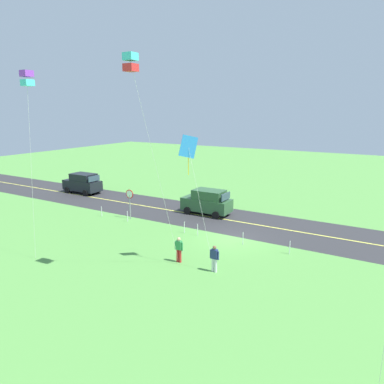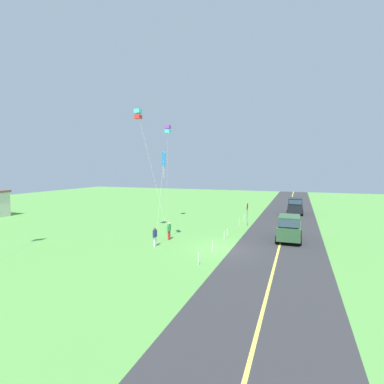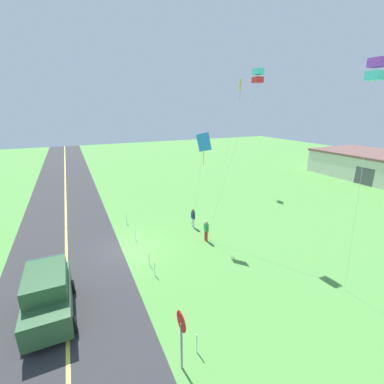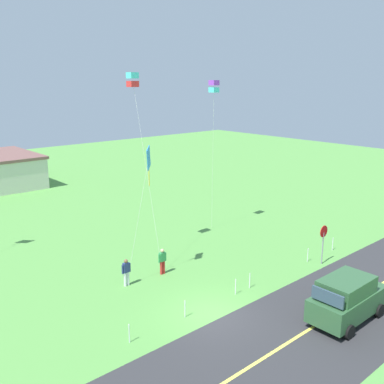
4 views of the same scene
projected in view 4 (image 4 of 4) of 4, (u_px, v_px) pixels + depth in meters
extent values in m
cube|color=#549342|center=(212.00, 315.00, 21.96)|extent=(120.00, 120.00, 0.10)
cube|color=#2D2D30|center=(276.00, 350.00, 19.04)|extent=(120.00, 7.00, 0.00)
cube|color=#E5E04C|center=(276.00, 350.00, 19.04)|extent=(120.00, 0.16, 0.00)
cube|color=#2D5633|center=(347.00, 303.00, 21.29)|extent=(4.40, 1.90, 1.10)
cube|color=#2D5633|center=(346.00, 286.00, 20.89)|extent=(2.73, 1.75, 0.80)
cube|color=#334756|center=(358.00, 280.00, 21.59)|extent=(0.10, 1.62, 0.64)
cube|color=#334756|center=(328.00, 297.00, 19.85)|extent=(0.10, 1.62, 0.60)
cylinder|color=black|center=(344.00, 297.00, 23.03)|extent=(0.68, 0.22, 0.68)
cylinder|color=black|center=(379.00, 311.00, 21.65)|extent=(0.68, 0.22, 0.68)
cylinder|color=black|center=(313.00, 315.00, 21.19)|extent=(0.68, 0.22, 0.68)
cylinder|color=black|center=(349.00, 332.00, 19.81)|extent=(0.68, 0.22, 0.68)
cylinder|color=gray|center=(322.00, 248.00, 27.76)|extent=(0.08, 0.08, 2.10)
cylinder|color=red|center=(324.00, 231.00, 27.48)|extent=(0.76, 0.04, 0.76)
cylinder|color=white|center=(323.00, 231.00, 27.50)|extent=(0.62, 0.01, 0.62)
cylinder|color=silver|center=(125.00, 279.00, 24.89)|extent=(0.16, 0.16, 0.82)
cylinder|color=silver|center=(128.00, 278.00, 25.01)|extent=(0.16, 0.16, 0.82)
cube|color=navy|center=(126.00, 268.00, 24.78)|extent=(0.36, 0.22, 0.56)
cylinder|color=navy|center=(123.00, 270.00, 24.64)|extent=(0.10, 0.10, 0.52)
cylinder|color=navy|center=(130.00, 267.00, 24.95)|extent=(0.10, 0.10, 0.52)
sphere|color=brown|center=(126.00, 261.00, 24.69)|extent=(0.22, 0.22, 0.22)
cylinder|color=red|center=(161.00, 268.00, 26.41)|extent=(0.16, 0.16, 0.82)
cylinder|color=red|center=(164.00, 267.00, 26.53)|extent=(0.16, 0.16, 0.82)
cube|color=#338C4C|center=(162.00, 257.00, 26.30)|extent=(0.36, 0.22, 0.56)
cylinder|color=#338C4C|center=(159.00, 259.00, 26.16)|extent=(0.10, 0.10, 0.52)
cylinder|color=#338C4C|center=(165.00, 256.00, 26.47)|extent=(0.10, 0.10, 0.52)
sphere|color=#D8AD84|center=(162.00, 251.00, 26.21)|extent=(0.22, 0.22, 0.22)
cylinder|color=silver|center=(138.00, 223.00, 24.73)|extent=(1.74, 0.02, 7.15)
cube|color=#2D8CE5|center=(149.00, 158.00, 24.40)|extent=(0.84, 0.83, 1.37)
cylinder|color=yellow|center=(149.00, 174.00, 24.62)|extent=(0.04, 0.04, 1.40)
cylinder|color=silver|center=(148.00, 177.00, 26.54)|extent=(0.52, 3.32, 11.37)
cube|color=#4CD8D8|center=(132.00, 75.00, 26.45)|extent=(0.56, 0.56, 0.36)
cube|color=red|center=(133.00, 84.00, 26.57)|extent=(0.56, 0.56, 0.36)
cylinder|color=silver|center=(213.00, 161.00, 33.19)|extent=(0.35, 0.43, 10.92)
cube|color=purple|center=(214.00, 83.00, 31.53)|extent=(0.56, 0.56, 0.36)
cube|color=#4CD8D8|center=(214.00, 90.00, 31.65)|extent=(0.56, 0.56, 0.36)
cylinder|color=silver|center=(129.00, 333.00, 19.50)|extent=(0.05, 0.05, 0.90)
cylinder|color=silver|center=(185.00, 309.00, 21.59)|extent=(0.05, 0.05, 0.90)
cylinder|color=silver|center=(236.00, 287.00, 23.91)|extent=(0.05, 0.05, 0.90)
cylinder|color=silver|center=(250.00, 280.00, 24.66)|extent=(0.05, 0.05, 0.90)
cylinder|color=silver|center=(308.00, 255.00, 28.26)|extent=(0.05, 0.05, 0.90)
cylinder|color=silver|center=(333.00, 244.00, 30.15)|extent=(0.05, 0.05, 0.90)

